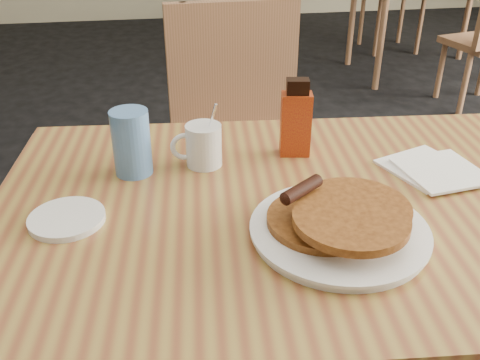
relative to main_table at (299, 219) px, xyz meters
The scene contains 8 objects.
main_table is the anchor object (origin of this frame).
chair_main_far 0.77m from the main_table, 90.42° to the left, with size 0.45×0.45×0.96m.
pancake_plate 0.14m from the main_table, 73.03° to the right, with size 0.31×0.31×0.09m.
coffee_mug 0.26m from the main_table, 133.52° to the left, with size 0.11×0.08×0.14m.
syrup_bottle 0.24m from the main_table, 79.16° to the left, with size 0.07×0.05×0.17m.
napkin_stack 0.32m from the main_table, 12.47° to the left, with size 0.21×0.22×0.01m.
blue_tumbler 0.38m from the main_table, 152.26° to the left, with size 0.08×0.08×0.14m, color #5282C2.
side_saucer 0.44m from the main_table, behind, with size 0.14×0.14×0.01m, color white.
Camera 1 is at (-0.18, -0.83, 1.29)m, focal length 40.00 mm.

